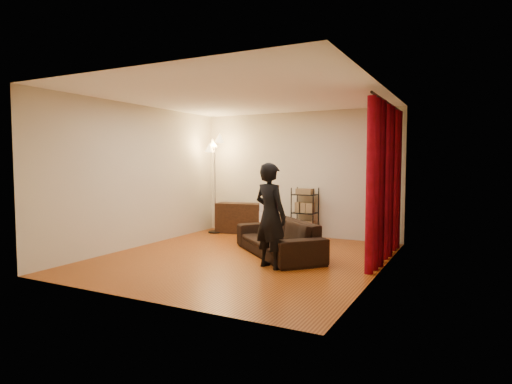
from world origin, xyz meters
The scene contains 14 objects.
floor centered at (0.00, 0.00, 0.00)m, with size 5.00×5.00×0.00m, color #984F18.
ceiling centered at (0.00, 0.00, 2.70)m, with size 5.00×5.00×0.00m, color white.
wall_back centered at (0.00, 2.50, 1.35)m, with size 5.00×5.00×0.00m, color beige.
wall_front centered at (0.00, -2.50, 1.35)m, with size 5.00×5.00×0.00m, color beige.
wall_left centered at (-2.25, 0.00, 1.35)m, with size 5.00×5.00×0.00m, color beige.
wall_right centered at (2.25, 0.00, 1.35)m, with size 5.00×5.00×0.00m, color beige.
curtain_rod centered at (2.15, 1.12, 2.58)m, with size 0.04×0.04×2.65m, color black.
curtain centered at (2.13, 1.12, 1.28)m, with size 0.22×2.65×2.55m, color maroon, non-canonical shape.
sofa centered at (0.45, 0.46, 0.31)m, with size 2.12×0.83×0.62m, color black.
person centered at (0.70, -0.40, 0.80)m, with size 0.59×0.39×1.61m, color black.
media_cabinet centered at (-1.25, 2.23, 0.34)m, with size 1.17×0.44×0.68m, color black.
storage_boxes centered at (-0.61, 2.20, 0.41)m, with size 0.33×0.26×0.82m, color silver, non-canonical shape.
wire_shelf centered at (0.26, 2.27, 0.54)m, with size 0.49×0.34×1.07m, color black, non-canonical shape.
floor_lamp centered at (-1.81, 1.97, 1.08)m, with size 0.39×0.39×2.16m, color silver, non-canonical shape.
Camera 1 is at (3.46, -6.24, 1.61)m, focal length 30.00 mm.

